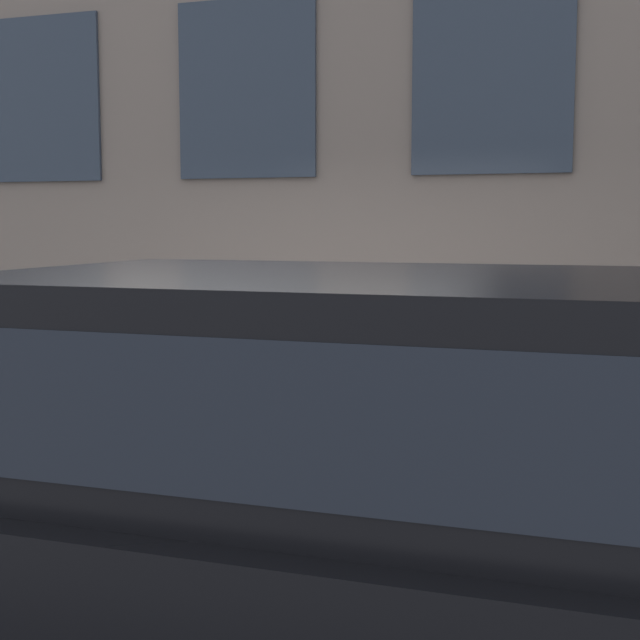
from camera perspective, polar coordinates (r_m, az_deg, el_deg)
ground_plane at (r=4.98m, az=-6.27°, el=-16.65°), size 80.00×80.00×0.00m
sidewalk at (r=6.13m, az=-0.85°, el=-11.46°), size 2.69×60.00×0.14m
fire_hydrant at (r=5.08m, az=1.10°, el=-9.67°), size 0.33×0.44×0.79m
person at (r=5.67m, az=-0.97°, el=-5.49°), size 0.26×0.17×1.07m
parked_truck_black_near at (r=2.98m, az=7.77°, el=-11.59°), size 1.83×5.12×1.77m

